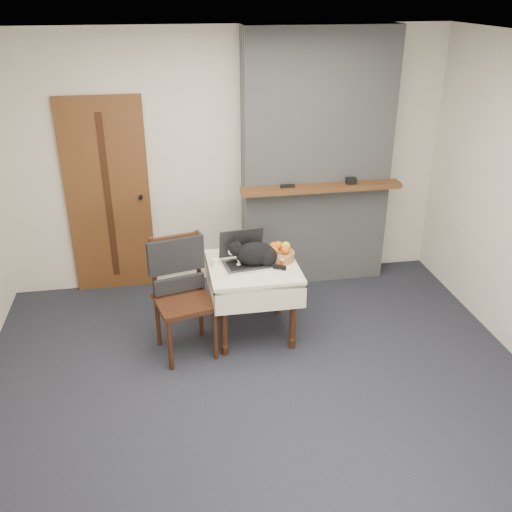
{
  "coord_description": "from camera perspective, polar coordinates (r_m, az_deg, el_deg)",
  "views": [
    {
      "loc": [
        -0.68,
        -3.58,
        2.93
      ],
      "look_at": [
        0.09,
        0.78,
        0.81
      ],
      "focal_mm": 40.0,
      "sensor_mm": 36.0,
      "label": 1
    }
  ],
  "objects": [
    {
      "name": "laptop",
      "position": [
        5.0,
        -1.18,
        0.02
      ],
      "size": [
        0.44,
        0.39,
        0.29
      ],
      "rotation": [
        0.0,
        0.0,
        0.13
      ],
      "color": "#B7B7BC",
      "rests_on": "side_table"
    },
    {
      "name": "side_table",
      "position": [
        5.05,
        -0.31,
        -2.04
      ],
      "size": [
        0.78,
        0.78,
        0.7
      ],
      "color": "#331D0E",
      "rests_on": "ground"
    },
    {
      "name": "cat",
      "position": [
        4.95,
        0.04,
        0.18
      ],
      "size": [
        0.49,
        0.29,
        0.25
      ],
      "rotation": [
        0.0,
        0.0,
        -0.18
      ],
      "color": "black",
      "rests_on": "side_table"
    },
    {
      "name": "door",
      "position": [
        5.91,
        -14.56,
        5.68
      ],
      "size": [
        0.82,
        0.1,
        2.0
      ],
      "color": "brown",
      "rests_on": "ground"
    },
    {
      "name": "chimney",
      "position": [
        5.89,
        6.05,
        9.34
      ],
      "size": [
        1.62,
        0.48,
        2.6
      ],
      "color": "gray",
      "rests_on": "ground"
    },
    {
      "name": "fruit_basket",
      "position": [
        5.08,
        2.35,
        0.29
      ],
      "size": [
        0.27,
        0.27,
        0.15
      ],
      "color": "#AD7846",
      "rests_on": "side_table"
    },
    {
      "name": "pill_bottle",
      "position": [
        4.97,
        2.64,
        -0.63
      ],
      "size": [
        0.04,
        0.04,
        0.07
      ],
      "color": "#A93D14",
      "rests_on": "side_table"
    },
    {
      "name": "ground",
      "position": [
        4.68,
        0.59,
        -13.18
      ],
      "size": [
        4.5,
        4.5,
        0.0
      ],
      "primitive_type": "plane",
      "color": "black",
      "rests_on": "ground"
    },
    {
      "name": "cream_jar",
      "position": [
        4.97,
        -4.09,
        -0.71
      ],
      "size": [
        0.06,
        0.06,
        0.07
      ],
      "primitive_type": "cylinder",
      "color": "white",
      "rests_on": "side_table"
    },
    {
      "name": "desk_clutter",
      "position": [
        5.09,
        1.23,
        -0.34
      ],
      "size": [
        0.12,
        0.1,
        0.01
      ],
      "primitive_type": "cube",
      "rotation": [
        0.0,
        0.0,
        0.62
      ],
      "color": "black",
      "rests_on": "side_table"
    },
    {
      "name": "chair",
      "position": [
        4.88,
        -7.62,
        -2.3
      ],
      "size": [
        0.56,
        0.56,
        1.05
      ],
      "rotation": [
        0.0,
        0.0,
        0.23
      ],
      "color": "#331D0E",
      "rests_on": "ground"
    },
    {
      "name": "room_shell",
      "position": [
        4.27,
        -0.46,
        9.73
      ],
      "size": [
        4.52,
        4.01,
        2.61
      ],
      "color": "beige",
      "rests_on": "ground"
    }
  ]
}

